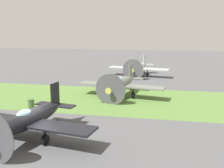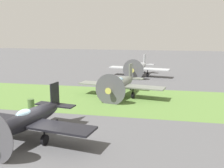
# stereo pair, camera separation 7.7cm
# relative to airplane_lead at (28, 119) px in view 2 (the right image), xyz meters

# --- Properties ---
(ground_plane) EXTENTS (160.00, 160.00, 0.00)m
(ground_plane) POSITION_rel_airplane_lead_xyz_m (-0.42, -0.48, -1.41)
(ground_plane) COLOR #515154
(grass_verge) EXTENTS (120.00, 11.00, 0.01)m
(grass_verge) POSITION_rel_airplane_lead_xyz_m (-0.42, -11.18, -1.41)
(grass_verge) COLOR #567A38
(grass_verge) RESTS_ON ground
(airplane_lead) EXTENTS (9.53, 7.58, 3.37)m
(airplane_lead) POSITION_rel_airplane_lead_xyz_m (0.00, 0.00, 0.00)
(airplane_lead) COLOR black
(airplane_lead) RESTS_ON ground
(airplane_wingman) EXTENTS (9.53, 7.60, 3.37)m
(airplane_wingman) POSITION_rel_airplane_lead_xyz_m (-4.05, -12.56, 0.00)
(airplane_wingman) COLOR slate
(airplane_wingman) RESTS_ON ground
(airplane_trail) EXTENTS (9.54, 7.60, 3.38)m
(airplane_trail) POSITION_rel_airplane_lead_xyz_m (-4.67, -25.78, 0.00)
(airplane_trail) COLOR #B2B7BC
(airplane_trail) RESTS_ON ground
(fuel_drum) EXTENTS (0.60, 0.60, 0.90)m
(fuel_drum) POSITION_rel_airplane_lead_xyz_m (3.34, -6.44, -0.96)
(fuel_drum) COLOR #476633
(fuel_drum) RESTS_ON ground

